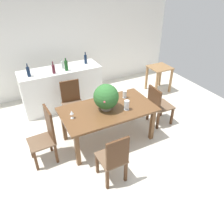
% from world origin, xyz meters
% --- Properties ---
extents(ground_plane, '(7.04, 7.04, 0.00)m').
position_xyz_m(ground_plane, '(0.00, 0.00, 0.00)').
color(ground_plane, silver).
extents(back_wall, '(6.40, 0.10, 2.60)m').
position_xyz_m(back_wall, '(0.00, 2.60, 1.30)').
color(back_wall, white).
rests_on(back_wall, ground).
extents(dining_table, '(1.78, 0.99, 0.73)m').
position_xyz_m(dining_table, '(0.00, 0.01, 0.65)').
color(dining_table, brown).
rests_on(dining_table, ground).
extents(chair_foot_end, '(0.47, 0.47, 0.90)m').
position_xyz_m(chair_foot_end, '(1.20, 0.01, 0.50)').
color(chair_foot_end, '#4C2D19').
rests_on(chair_foot_end, ground).
extents(chair_far_left, '(0.48, 0.44, 0.94)m').
position_xyz_m(chair_far_left, '(-0.39, 1.01, 0.52)').
color(chair_far_left, '#4C2D19').
rests_on(chair_far_left, ground).
extents(chair_near_left, '(0.41, 0.45, 0.95)m').
position_xyz_m(chair_near_left, '(-0.40, -1.00, 0.51)').
color(chair_near_left, '#4C2D19').
rests_on(chair_near_left, ground).
extents(chair_head_end, '(0.45, 0.45, 1.04)m').
position_xyz_m(chair_head_end, '(-1.20, 0.02, 0.56)').
color(chair_head_end, '#4C2D19').
rests_on(chair_head_end, ground).
extents(flower_centerpiece, '(0.47, 0.47, 0.50)m').
position_xyz_m(flower_centerpiece, '(-0.03, 0.01, 0.99)').
color(flower_centerpiece, gray).
rests_on(flower_centerpiece, dining_table).
extents(crystal_vase_left, '(0.08, 0.08, 0.16)m').
position_xyz_m(crystal_vase_left, '(0.49, 0.22, 0.83)').
color(crystal_vase_left, silver).
rests_on(crystal_vase_left, dining_table).
extents(crystal_vase_center_near, '(0.10, 0.10, 0.19)m').
position_xyz_m(crystal_vase_center_near, '(0.29, -0.19, 0.84)').
color(crystal_vase_center_near, silver).
rests_on(crystal_vase_center_near, dining_table).
extents(wine_glass, '(0.07, 0.07, 0.15)m').
position_xyz_m(wine_glass, '(-0.70, 0.01, 0.85)').
color(wine_glass, silver).
rests_on(wine_glass, dining_table).
extents(kitchen_counter, '(1.89, 0.64, 0.99)m').
position_xyz_m(kitchen_counter, '(-0.41, 1.71, 0.49)').
color(kitchen_counter, white).
rests_on(kitchen_counter, ground).
extents(wine_bottle_clear, '(0.07, 0.07, 0.27)m').
position_xyz_m(wine_bottle_clear, '(-0.58, 1.53, 1.09)').
color(wine_bottle_clear, '#511E28').
rests_on(wine_bottle_clear, kitchen_counter).
extents(wine_bottle_green, '(0.07, 0.07, 0.29)m').
position_xyz_m(wine_bottle_green, '(0.27, 1.76, 1.10)').
color(wine_bottle_green, '#0F1E38').
rests_on(wine_bottle_green, kitchen_counter).
extents(wine_bottle_dark, '(0.08, 0.08, 0.29)m').
position_xyz_m(wine_bottle_dark, '(-0.28, 1.56, 1.11)').
color(wine_bottle_dark, '#194C1E').
rests_on(wine_bottle_dark, kitchen_counter).
extents(wine_bottle_tall, '(0.07, 0.07, 0.29)m').
position_xyz_m(wine_bottle_tall, '(-1.11, 1.61, 1.10)').
color(wine_bottle_tall, '#0F1E38').
rests_on(wine_bottle_tall, kitchen_counter).
extents(wine_bottle_amber, '(0.06, 0.06, 0.24)m').
position_xyz_m(wine_bottle_amber, '(-0.32, 1.71, 1.08)').
color(wine_bottle_amber, '#B2BFB7').
rests_on(wine_bottle_amber, kitchen_counter).
extents(side_table, '(0.56, 0.55, 0.71)m').
position_xyz_m(side_table, '(2.23, 1.29, 0.53)').
color(side_table, olive).
rests_on(side_table, ground).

